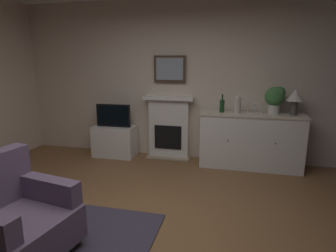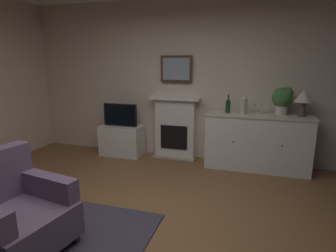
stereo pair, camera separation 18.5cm
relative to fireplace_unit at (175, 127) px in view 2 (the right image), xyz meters
The scene contains 16 objects.
ground_plane 2.48m from the fireplace_unit, 84.28° to the right, with size 6.05×5.12×0.10m, color brown.
wall_rear 0.86m from the fireplace_unit, 28.01° to the left, with size 6.05×0.06×2.72m, color beige.
area_rug 2.88m from the fireplace_unit, 100.52° to the right, with size 1.86×1.65×0.02m, color #383342.
fireplace_unit is the anchor object (origin of this frame).
framed_picture 1.02m from the fireplace_unit, 90.00° to the left, with size 0.55×0.04×0.45m.
sideboard_cabinet 1.41m from the fireplace_unit, ahead, with size 1.62×0.49×0.90m.
table_lamp 2.10m from the fireplace_unit, ahead, with size 0.26×0.26×0.40m.
wine_bottle 1.04m from the fireplace_unit, 11.15° to the right, with size 0.08×0.08×0.29m.
wine_glass_left 1.41m from the fireplace_unit, ahead, with size 0.07×0.07×0.16m.
wine_glass_center 1.51m from the fireplace_unit, ahead, with size 0.07×0.07×0.16m.
wine_glass_right 1.62m from the fireplace_unit, ahead, with size 0.07×0.07×0.16m.
vase_decorative 1.27m from the fireplace_unit, 11.13° to the right, with size 0.11×0.11×0.28m.
tv_cabinet 1.02m from the fireplace_unit, behind, with size 0.75×0.42×0.55m.
tv_set 1.01m from the fireplace_unit, 169.23° to the right, with size 0.62×0.07×0.40m.
potted_plant_small 1.83m from the fireplace_unit, ahead, with size 0.30×0.30×0.43m.
armchair 3.00m from the fireplace_unit, 103.62° to the right, with size 0.93×0.89×0.92m.
Camera 2 is at (1.04, -2.28, 1.72)m, focal length 30.07 mm.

